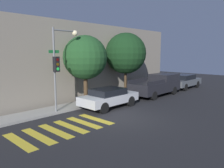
% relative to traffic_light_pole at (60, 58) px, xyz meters
% --- Properties ---
extents(ground_plane, '(60.00, 60.00, 0.00)m').
position_rel_traffic_light_pole_xyz_m(ground_plane, '(1.62, -3.37, -3.42)').
color(ground_plane, black).
extents(sidewalk, '(26.00, 1.62, 0.14)m').
position_rel_traffic_light_pole_xyz_m(sidewalk, '(1.62, 0.64, -3.35)').
color(sidewalk, gray).
rests_on(sidewalk, ground).
extents(building_row, '(26.00, 6.00, 6.04)m').
position_rel_traffic_light_pole_xyz_m(building_row, '(1.62, 4.85, -0.40)').
color(building_row, gray).
rests_on(building_row, ground).
extents(crosswalk, '(4.82, 2.60, 0.00)m').
position_rel_traffic_light_pole_xyz_m(crosswalk, '(-1.67, -2.57, -3.42)').
color(crosswalk, gold).
rests_on(crosswalk, ground).
extents(traffic_light_pole, '(2.11, 0.56, 5.21)m').
position_rel_traffic_light_pole_xyz_m(traffic_light_pole, '(0.00, 0.00, 0.00)').
color(traffic_light_pole, slate).
rests_on(traffic_light_pole, ground).
extents(sedan_near_corner, '(4.24, 1.86, 1.33)m').
position_rel_traffic_light_pole_xyz_m(sedan_near_corner, '(2.92, -1.27, -2.69)').
color(sedan_near_corner, '#B7BABF').
rests_on(sedan_near_corner, ground).
extents(pickup_truck, '(5.32, 2.09, 1.81)m').
position_rel_traffic_light_pole_xyz_m(pickup_truck, '(9.00, -1.27, -2.48)').
color(pickup_truck, black).
rests_on(pickup_truck, ground).
extents(sedan_middle, '(4.67, 1.88, 1.46)m').
position_rel_traffic_light_pole_xyz_m(sedan_middle, '(14.31, -1.27, -2.64)').
color(sedan_middle, '#4C5156').
rests_on(sedan_middle, ground).
extents(tree_near_corner, '(3.14, 3.14, 4.97)m').
position_rel_traffic_light_pole_xyz_m(tree_near_corner, '(2.50, 0.67, -0.04)').
color(tree_near_corner, '#42301E').
rests_on(tree_near_corner, ground).
extents(tree_midblock, '(3.50, 3.50, 5.43)m').
position_rel_traffic_light_pole_xyz_m(tree_midblock, '(6.99, 0.67, 0.25)').
color(tree_midblock, '#42301E').
rests_on(tree_midblock, ground).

